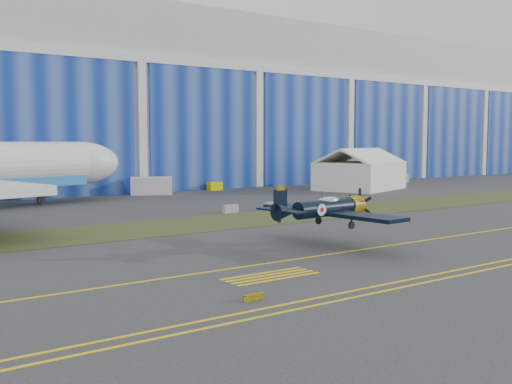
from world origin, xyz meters
TOP-DOWN VIEW (x-y plane):
  - ground at (0.00, 0.00)m, footprint 260.00×260.00m
  - grass_median at (0.00, 14.00)m, footprint 260.00×10.00m
  - hangar at (0.00, 71.79)m, footprint 220.00×45.70m
  - taxiway_centreline at (0.00, -5.00)m, footprint 200.00×0.20m
  - hold_short_ladder at (-18.00, -8.10)m, footprint 6.00×2.40m
  - guard_board_left at (-22.00, -12.00)m, footprint 1.20×0.15m
  - warbird at (-8.82, -2.60)m, footprint 11.66×13.69m
  - tent at (32.50, 34.86)m, footprint 17.59×15.20m
  - shipping_container at (-0.13, 45.94)m, footprint 6.55×4.75m
  - tug at (11.97, 47.53)m, footprint 2.35×1.55m
  - gse_box at (51.55, 42.55)m, footprint 2.79×1.49m
  - barrier_a at (-2.84, 19.89)m, footprint 2.06×0.87m
  - barrier_b at (2.96, 19.73)m, footprint 2.06×0.87m

SIDE VIEW (x-z plane):
  - ground at x=0.00m, z-range 0.00..0.00m
  - taxiway_centreline at x=0.00m, z-range 0.00..0.02m
  - hold_short_ladder at x=-18.00m, z-range 0.00..0.02m
  - grass_median at x=0.00m, z-range 0.01..0.03m
  - guard_board_left at x=-22.00m, z-range 0.00..0.35m
  - barrier_a at x=-2.84m, z-range 0.00..0.90m
  - barrier_b at x=2.96m, z-range 0.00..0.90m
  - tug at x=11.97m, z-range 0.00..1.32m
  - gse_box at x=51.55m, z-range 0.00..1.67m
  - shipping_container at x=-0.13m, z-range 0.00..2.64m
  - warbird at x=-8.82m, z-range 1.07..4.89m
  - tent at x=32.50m, z-range 0.00..6.88m
  - hangar at x=0.00m, z-range -0.04..29.96m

